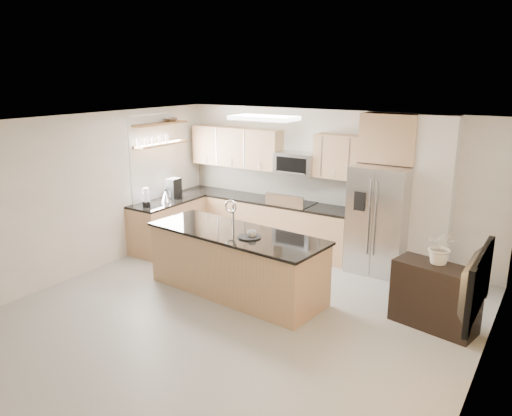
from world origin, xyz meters
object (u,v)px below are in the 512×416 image
Objects in this scene: kettle at (166,196)px; refrigerator at (380,219)px; cup at (252,234)px; television at (466,281)px; credenza at (435,296)px; flower_vase at (443,238)px; platter at (249,237)px; bowl at (170,119)px; coffee_maker at (174,189)px; microwave at (296,164)px; range at (292,227)px; blender at (146,199)px; island at (236,262)px.

refrigerator is at bearing 16.54° from kettle.
cup is at bearing -119.12° from refrigerator.
television is (3.01, -1.00, 0.34)m from cup.
cup is 2.71m from kettle.
credenza is 5.01m from kettle.
cup is (-1.16, -2.08, 0.12)m from refrigerator.
flower_vase reaches higher than cup.
bowl is at bearing 151.55° from platter.
bowl reaches higher than coffee_maker.
cup is 0.38× the size of bowl.
flower_vase is (2.94, -1.59, -0.43)m from microwave.
coffee_maker is 5.08m from flower_vase.
microwave is 2.25× the size of platter.
coffee_maker reaches higher than kettle.
bowl is (-0.23, 0.47, 1.35)m from kettle.
television is (1.85, -3.07, 0.46)m from refrigerator.
range is 2.68m from blender.
microwave reaches higher than blender.
platter is at bearing -21.94° from kettle.
microwave is 2.75m from blender.
cup is at bearing -21.24° from kettle.
microwave reaches higher than credenza.
platter is (-1.18, -2.10, 0.07)m from refrigerator.
cup is (0.33, -0.09, 0.53)m from island.
refrigerator is (1.66, -0.17, -0.74)m from microwave.
microwave is at bearing 90.00° from range.
range is at bearing 16.61° from bowl.
microwave is 0.71× the size of television.
island is at bearing -168.31° from flower_vase.
kettle is 0.64× the size of coffee_maker.
credenza is (1.28, -1.49, -0.46)m from refrigerator.
range is at bearing 163.68° from credenza.
island is at bearing -27.87° from coffee_maker.
coffee_maker reaches higher than blender.
range is 3.37× the size of platter.
microwave reaches higher than island.
bowl reaches higher than platter.
blender is at bearing 168.29° from cup.
credenza is at bearing 13.94° from platter.
credenza is 4.45× the size of kettle.
flower_vase is at bearing -28.35° from microwave.
island reaches higher than blender.
refrigerator reaches higher than coffee_maker.
flower_vase is (4.97, -0.32, 0.17)m from kettle.
flower_vase is at bearing -26.45° from range.
refrigerator is at bearing 31.04° from television.
microwave is at bearing 19.47° from bowl.
coffee_maker is at bearing -155.30° from microwave.
range is 2.25m from platter.
bowl reaches higher than cup.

